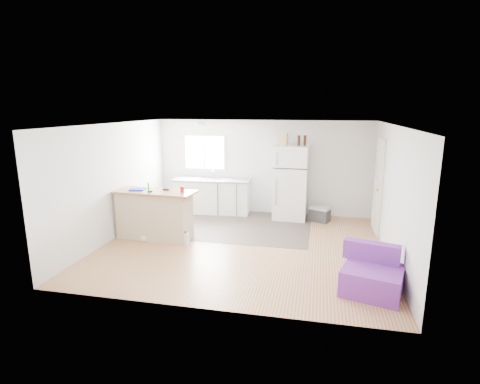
{
  "coord_description": "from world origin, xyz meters",
  "views": [
    {
      "loc": [
        1.43,
        -6.96,
        2.72
      ],
      "look_at": [
        -0.21,
        0.7,
        0.93
      ],
      "focal_mm": 28.0,
      "sensor_mm": 36.0,
      "label": 1
    }
  ],
  "objects_px": {
    "peninsula": "(155,214)",
    "cardboard_box": "(284,139)",
    "refrigerator": "(291,182)",
    "purple_seat": "(372,276)",
    "cooler": "(320,214)",
    "mop": "(145,231)",
    "kitchen_cabinets": "(212,196)",
    "bottle_left": "(299,141)",
    "bottle_right": "(305,140)",
    "cleaner_jug": "(185,239)",
    "blue_tray": "(137,189)",
    "red_cup": "(182,189)"
  },
  "relations": [
    {
      "from": "bottle_right",
      "to": "peninsula",
      "type": "bearing_deg",
      "value": -144.81
    },
    {
      "from": "kitchen_cabinets",
      "to": "cardboard_box",
      "type": "bearing_deg",
      "value": -6.48
    },
    {
      "from": "peninsula",
      "to": "cooler",
      "type": "distance_m",
      "value": 3.92
    },
    {
      "from": "cooler",
      "to": "purple_seat",
      "type": "bearing_deg",
      "value": -55.01
    },
    {
      "from": "kitchen_cabinets",
      "to": "cooler",
      "type": "xyz_separation_m",
      "value": [
        2.78,
        -0.21,
        -0.27
      ]
    },
    {
      "from": "red_cup",
      "to": "purple_seat",
      "type": "bearing_deg",
      "value": -22.99
    },
    {
      "from": "bottle_right",
      "to": "refrigerator",
      "type": "bearing_deg",
      "value": -178.31
    },
    {
      "from": "blue_tray",
      "to": "cardboard_box",
      "type": "xyz_separation_m",
      "value": [
        2.81,
        2.07,
        0.92
      ]
    },
    {
      "from": "kitchen_cabinets",
      "to": "mop",
      "type": "distance_m",
      "value": 2.5
    },
    {
      "from": "cardboard_box",
      "to": "bottle_right",
      "type": "relative_size",
      "value": 1.2
    },
    {
      "from": "refrigerator",
      "to": "cooler",
      "type": "relative_size",
      "value": 3.2
    },
    {
      "from": "kitchen_cabinets",
      "to": "refrigerator",
      "type": "height_order",
      "value": "refrigerator"
    },
    {
      "from": "mop",
      "to": "kitchen_cabinets",
      "type": "bearing_deg",
      "value": 48.28
    },
    {
      "from": "peninsula",
      "to": "cooler",
      "type": "xyz_separation_m",
      "value": [
        3.39,
        1.95,
        -0.33
      ]
    },
    {
      "from": "refrigerator",
      "to": "purple_seat",
      "type": "distance_m",
      "value": 3.95
    },
    {
      "from": "cooler",
      "to": "purple_seat",
      "type": "height_order",
      "value": "purple_seat"
    },
    {
      "from": "purple_seat",
      "to": "bottle_left",
      "type": "bearing_deg",
      "value": 126.95
    },
    {
      "from": "refrigerator",
      "to": "red_cup",
      "type": "xyz_separation_m",
      "value": [
        -2.04,
        -2.08,
        0.18
      ]
    },
    {
      "from": "cooler",
      "to": "bottle_left",
      "type": "bearing_deg",
      "value": -165.9
    },
    {
      "from": "refrigerator",
      "to": "red_cup",
      "type": "bearing_deg",
      "value": -132.58
    },
    {
      "from": "blue_tray",
      "to": "mop",
      "type": "bearing_deg",
      "value": -41.78
    },
    {
      "from": "kitchen_cabinets",
      "to": "purple_seat",
      "type": "bearing_deg",
      "value": -49.18
    },
    {
      "from": "peninsula",
      "to": "blue_tray",
      "type": "height_order",
      "value": "blue_tray"
    },
    {
      "from": "kitchen_cabinets",
      "to": "bottle_left",
      "type": "xyz_separation_m",
      "value": [
        2.21,
        -0.14,
        1.49
      ]
    },
    {
      "from": "cooler",
      "to": "mop",
      "type": "xyz_separation_m",
      "value": [
        -3.51,
        -2.17,
        0.04
      ]
    },
    {
      "from": "cooler",
      "to": "purple_seat",
      "type": "relative_size",
      "value": 0.56
    },
    {
      "from": "peninsula",
      "to": "refrigerator",
      "type": "bearing_deg",
      "value": 41.55
    },
    {
      "from": "mop",
      "to": "cardboard_box",
      "type": "height_order",
      "value": "cardboard_box"
    },
    {
      "from": "red_cup",
      "to": "bottle_right",
      "type": "relative_size",
      "value": 0.48
    },
    {
      "from": "refrigerator",
      "to": "red_cup",
      "type": "distance_m",
      "value": 2.92
    },
    {
      "from": "refrigerator",
      "to": "purple_seat",
      "type": "height_order",
      "value": "refrigerator"
    },
    {
      "from": "peninsula",
      "to": "red_cup",
      "type": "distance_m",
      "value": 0.84
    },
    {
      "from": "purple_seat",
      "to": "bottle_right",
      "type": "xyz_separation_m",
      "value": [
        -1.21,
        3.59,
        1.69
      ]
    },
    {
      "from": "red_cup",
      "to": "bottle_right",
      "type": "bearing_deg",
      "value": 41.76
    },
    {
      "from": "cooler",
      "to": "bottle_right",
      "type": "relative_size",
      "value": 2.27
    },
    {
      "from": "cleaner_jug",
      "to": "cooler",
      "type": "bearing_deg",
      "value": 45.53
    },
    {
      "from": "cooler",
      "to": "cardboard_box",
      "type": "relative_size",
      "value": 1.89
    },
    {
      "from": "refrigerator",
      "to": "bottle_right",
      "type": "relative_size",
      "value": 7.26
    },
    {
      "from": "cardboard_box",
      "to": "bottle_right",
      "type": "bearing_deg",
      "value": 3.02
    },
    {
      "from": "refrigerator",
      "to": "cooler",
      "type": "xyz_separation_m",
      "value": [
        0.72,
        -0.13,
        -0.72
      ]
    },
    {
      "from": "peninsula",
      "to": "purple_seat",
      "type": "relative_size",
      "value": 1.68
    },
    {
      "from": "kitchen_cabinets",
      "to": "purple_seat",
      "type": "xyz_separation_m",
      "value": [
        3.57,
        -3.67,
        -0.2
      ]
    },
    {
      "from": "cooler",
      "to": "cleaner_jug",
      "type": "bearing_deg",
      "value": -117.92
    },
    {
      "from": "refrigerator",
      "to": "cardboard_box",
      "type": "xyz_separation_m",
      "value": [
        -0.21,
        -0.02,
        1.06
      ]
    },
    {
      "from": "kitchen_cabinets",
      "to": "purple_seat",
      "type": "height_order",
      "value": "kitchen_cabinets"
    },
    {
      "from": "mop",
      "to": "blue_tray",
      "type": "xyz_separation_m",
      "value": [
        -0.23,
        0.21,
        0.82
      ]
    },
    {
      "from": "kitchen_cabinets",
      "to": "blue_tray",
      "type": "relative_size",
      "value": 6.78
    },
    {
      "from": "peninsula",
      "to": "purple_seat",
      "type": "height_order",
      "value": "peninsula"
    },
    {
      "from": "peninsula",
      "to": "cardboard_box",
      "type": "xyz_separation_m",
      "value": [
        2.46,
        2.06,
        1.44
      ]
    },
    {
      "from": "kitchen_cabinets",
      "to": "bottle_right",
      "type": "xyz_separation_m",
      "value": [
        2.35,
        -0.07,
        1.49
      ]
    }
  ]
}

